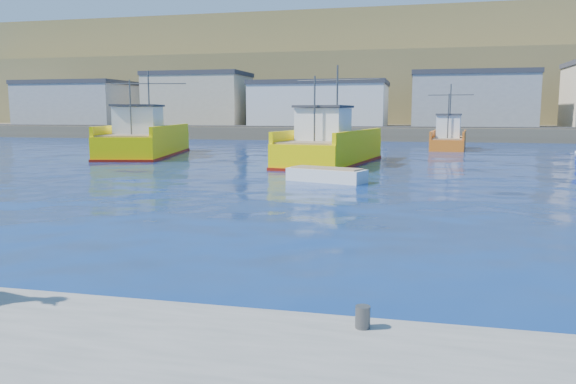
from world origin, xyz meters
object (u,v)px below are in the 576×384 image
at_px(trawler_yellow_a, 145,141).
at_px(skiff_mid, 326,176).
at_px(trawler_yellow_b, 330,147).
at_px(boat_orange, 448,139).

distance_m(trawler_yellow_a, skiff_mid, 21.69).
xyz_separation_m(trawler_yellow_a, trawler_yellow_b, (15.42, -3.94, -0.07)).
relative_size(trawler_yellow_a, skiff_mid, 3.41).
distance_m(trawler_yellow_b, skiff_mid, 9.90).
height_order(trawler_yellow_b, boat_orange, trawler_yellow_b).
distance_m(trawler_yellow_b, boat_orange, 19.13).
xyz_separation_m(trawler_yellow_b, boat_orange, (8.31, 17.23, -0.07)).
xyz_separation_m(trawler_yellow_a, boat_orange, (23.73, 13.28, -0.14)).
bearing_deg(boat_orange, trawler_yellow_a, -150.77).
height_order(trawler_yellow_a, skiff_mid, trawler_yellow_a).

